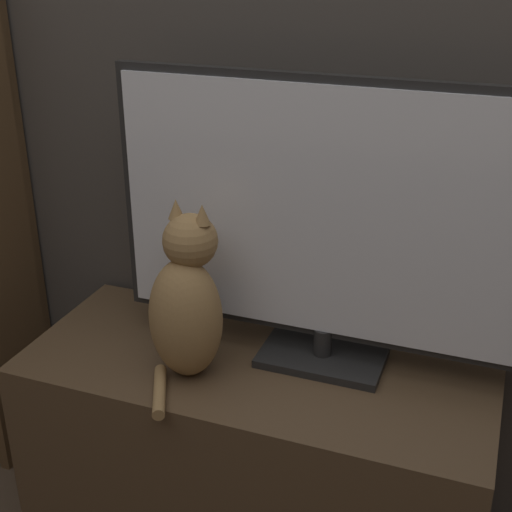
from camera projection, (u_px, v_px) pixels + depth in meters
wall_back at (299, 23)px, 1.64m from camera, size 4.80×0.05×2.60m
tv_stand at (256, 454)px, 1.82m from camera, size 1.13×0.48×0.54m
tv at (329, 223)px, 1.58m from camera, size 1.02×0.18×0.68m
cat at (187, 304)px, 1.61m from camera, size 0.20×0.30×0.42m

